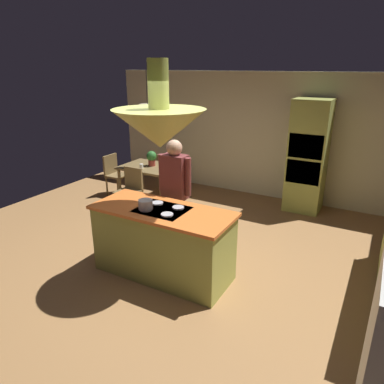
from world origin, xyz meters
TOP-DOWN VIEW (x-y plane):
  - ground at (0.00, 0.00)m, footprint 8.16×8.16m
  - wall_back at (0.00, 3.45)m, footprint 6.80×0.10m
  - kitchen_island at (0.00, -0.20)m, footprint 1.85×0.79m
  - oven_tower at (1.10, 3.04)m, footprint 0.66×0.62m
  - dining_table at (-1.70, 1.90)m, footprint 1.13×0.84m
  - person_at_island at (-0.22, 0.46)m, footprint 0.53×0.23m
  - range_hood at (0.00, -0.20)m, footprint 1.10×1.10m
  - pendant_light_over_table at (-1.70, 1.90)m, footprint 0.32×0.32m
  - chair_facing_island at (-1.70, 1.26)m, footprint 0.40×0.40m
  - chair_by_back_wall at (-1.70, 2.54)m, footprint 0.40×0.40m
  - chair_at_corner at (-2.64, 1.90)m, footprint 0.40×0.40m
  - potted_plant_on_table at (-1.69, 1.95)m, footprint 0.20×0.20m
  - cup_on_table at (-1.75, 1.69)m, footprint 0.07×0.07m
  - cooking_pot_on_cooktop at (-0.16, -0.33)m, footprint 0.18×0.18m

SIDE VIEW (x-z plane):
  - ground at x=0.00m, z-range 0.00..0.00m
  - kitchen_island at x=0.00m, z-range -0.01..0.95m
  - chair_facing_island at x=-1.70m, z-range 0.07..0.94m
  - chair_by_back_wall at x=-1.70m, z-range 0.07..0.94m
  - chair_at_corner at x=-2.64m, z-range 0.07..0.94m
  - dining_table at x=-1.70m, z-range 0.28..1.04m
  - cup_on_table at x=-1.75m, z-range 0.76..0.85m
  - potted_plant_on_table at x=-1.69m, z-range 0.78..1.08m
  - person_at_island at x=-0.22m, z-range 0.13..1.82m
  - cooking_pot_on_cooktop at x=-0.16m, z-range 0.96..1.08m
  - oven_tower at x=1.10m, z-range 0.00..2.10m
  - wall_back at x=0.00m, z-range 0.00..2.55m
  - pendant_light_over_table at x=-1.70m, z-range 1.45..2.27m
  - range_hood at x=0.00m, z-range 1.49..2.49m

